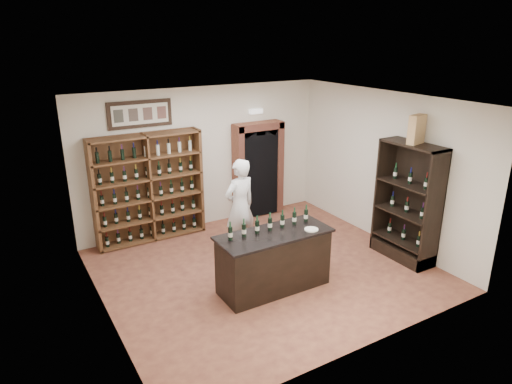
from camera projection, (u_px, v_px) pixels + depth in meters
floor at (265, 270)px, 8.18m from camera, size 5.50×5.50×0.00m
ceiling at (266, 101)px, 7.20m from camera, size 5.50×5.50×0.00m
wall_back at (204, 158)px, 9.72m from camera, size 5.50×0.04×3.00m
wall_left at (98, 224)px, 6.37m from camera, size 0.04×5.00×3.00m
wall_right at (383, 168)px, 9.01m from camera, size 0.04×5.00×3.00m
wine_shelf at (148, 188)px, 9.09m from camera, size 2.20×0.38×2.20m
framed_picture at (140, 114)px, 8.72m from camera, size 1.25×0.04×0.52m
arched_doorway at (258, 168)px, 10.30m from camera, size 1.17×0.35×2.17m
emergency_light at (256, 111)px, 9.96m from camera, size 0.30×0.10×0.10m
tasting_counter at (274, 261)px, 7.44m from camera, size 1.88×0.78×1.00m
counter_bottle_0 at (230, 233)px, 6.99m from camera, size 0.07×0.07×0.30m
counter_bottle_1 at (244, 230)px, 7.11m from camera, size 0.07×0.07×0.30m
counter_bottle_2 at (257, 227)px, 7.22m from camera, size 0.07×0.07×0.30m
counter_bottle_3 at (270, 224)px, 7.34m from camera, size 0.07×0.07×0.30m
counter_bottle_4 at (282, 221)px, 7.46m from camera, size 0.07×0.07×0.30m
counter_bottle_5 at (294, 218)px, 7.57m from camera, size 0.07×0.07×0.30m
counter_bottle_6 at (306, 215)px, 7.69m from camera, size 0.07×0.07×0.30m
side_cabinet at (407, 220)px, 8.42m from camera, size 0.48×1.20×2.20m
shopkeeper at (240, 206)px, 8.60m from camera, size 0.74×0.55×1.85m
plate at (311, 229)px, 7.38m from camera, size 0.22×0.22×0.02m
wine_crate at (417, 129)px, 7.83m from camera, size 0.38×0.22×0.50m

